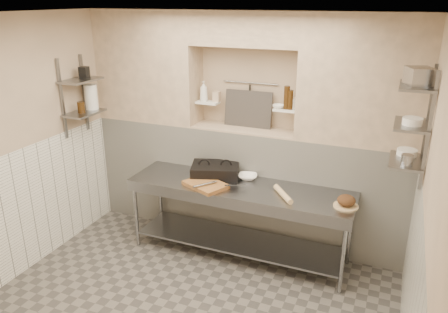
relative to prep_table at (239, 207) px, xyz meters
The scene contains 47 objects.
ceiling 2.51m from the prep_table, 96.86° to the right, with size 4.00×3.90×0.10m, color silver.
wall_left 2.60m from the prep_table, 151.64° to the right, with size 0.10×3.90×2.80m, color tan.
wall_right 2.37m from the prep_table, 31.81° to the right, with size 0.10×3.90×2.80m, color tan.
wall_back 1.12m from the prep_table, 99.88° to the left, with size 4.00×0.10×2.80m, color tan.
backwall_lower 0.59m from the prep_table, 104.09° to the left, with size 4.00×0.40×1.40m, color white.
alcove_sill 0.96m from the prep_table, 104.09° to the left, with size 1.30×0.40×0.02m, color tan.
backwall_pillar_left 2.14m from the prep_table, 158.88° to the left, with size 1.35×0.40×1.40m, color tan.
backwall_pillar_right 1.96m from the prep_table, 25.61° to the left, with size 1.35×0.40×1.40m, color tan.
backwall_header 2.04m from the prep_table, 104.09° to the left, with size 1.30×0.40×0.40m, color tan.
wainscot_left 2.44m from the prep_table, 150.97° to the right, with size 0.02×3.90×1.40m, color white.
wainscot_right 2.19m from the prep_table, 32.63° to the right, with size 0.02×3.90×1.40m, color white.
alcove_shelf_left 1.36m from the prep_table, 138.57° to the left, with size 0.28×0.16×0.03m, color white.
alcove_shelf_right 1.25m from the prep_table, 57.74° to the left, with size 0.28×0.16×0.03m, color white.
utensil_rail 1.51m from the prep_table, 100.93° to the left, with size 0.02×0.02×0.70m, color gray.
hanging_steel 1.35m from the prep_table, 101.23° to the left, with size 0.02×0.02×0.30m, color black.
splash_panel 1.21m from the prep_table, 102.04° to the left, with size 0.60×0.02×0.45m, color #383330.
shelf_rail_left_a 2.41m from the prep_table, behind, with size 0.03×0.03×0.95m, color slate.
shelf_rail_left_b 2.44m from the prep_table, behind, with size 0.03×0.03×0.95m, color slate.
wall_shelf_left_lower 2.21m from the prep_table, behind, with size 0.30×0.50×0.03m, color slate.
wall_shelf_left_upper 2.41m from the prep_table, behind, with size 0.30×0.50×0.03m, color slate.
shelf_rail_right_a 2.20m from the prep_table, ahead, with size 0.03×0.03×1.05m, color slate.
shelf_rail_right_b 2.22m from the prep_table, 10.30° to the right, with size 0.03×0.03×1.05m, color slate.
wall_shelf_right_lower 1.91m from the prep_table, ahead, with size 0.30×0.50×0.03m, color slate.
wall_shelf_right_mid 2.09m from the prep_table, ahead, with size 0.30×0.50×0.03m, color slate.
wall_shelf_right_upper 2.31m from the prep_table, ahead, with size 0.30×0.50×0.03m, color slate.
prep_table is the anchor object (origin of this frame).
panini_press 0.53m from the prep_table, 155.60° to the left, with size 0.66×0.56×0.15m.
cutting_board 0.47m from the prep_table, 157.96° to the right, with size 0.47×0.33×0.04m, color olive.
knife_blade 0.32m from the prep_table, 101.61° to the right, with size 0.24×0.03×0.01m, color gray.
tongs 0.50m from the prep_table, 147.09° to the right, with size 0.03×0.03×0.29m, color gray.
mixing_bowl 0.38m from the prep_table, 86.03° to the left, with size 0.22×0.22×0.05m, color white.
rolling_pin 0.61m from the prep_table, ahead, with size 0.06×0.06×0.41m, color #D6BD86.
bread_board 1.23m from the prep_table, ahead, with size 0.26×0.26×0.01m, color #D6BD86.
bread_loaf 1.24m from the prep_table, ahead, with size 0.19×0.19×0.11m, color #4C2D19.
bottle_soap 1.49m from the prep_table, 141.01° to the left, with size 0.10×0.10×0.25m, color white.
jar_alcove 1.40m from the prep_table, 131.32° to the left, with size 0.08×0.08×0.12m, color tan.
bowl_alcove 1.25m from the prep_table, 64.27° to the left, with size 0.14×0.14×0.04m, color white.
condiment_a 1.37m from the prep_table, 53.83° to the left, with size 0.06×0.06×0.22m, color black.
condiment_b 1.38m from the prep_table, 57.23° to the left, with size 0.07×0.07×0.27m, color black.
condiment_c 1.35m from the prep_table, 54.91° to the left, with size 0.07×0.07×0.12m, color white.
jug_left 2.28m from the prep_table, behind, with size 0.15×0.15×0.31m, color white.
jar_left 2.24m from the prep_table, behind, with size 0.09×0.09×0.13m, color black.
box_left_upper 2.45m from the prep_table, behind, with size 0.10×0.10×0.14m, color black.
bowl_right 1.92m from the prep_table, ahead, with size 0.19×0.19×0.06m, color white.
canister_right 1.95m from the prep_table, ahead, with size 0.10×0.10×0.10m, color gray.
bowl_right_mid 2.12m from the prep_table, ahead, with size 0.17×0.17×0.06m, color white.
basket_right 2.37m from the prep_table, ahead, with size 0.20×0.24×0.15m, color gray.
Camera 1 is at (1.72, -3.09, 2.93)m, focal length 35.00 mm.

